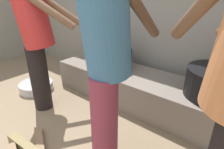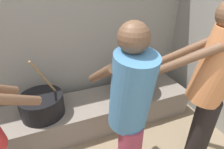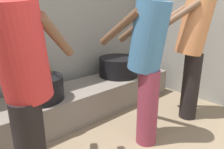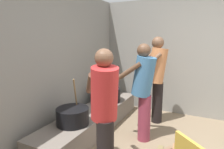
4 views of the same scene
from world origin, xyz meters
name	(u,v)px [view 3 (image 3 of 4)]	position (x,y,z in m)	size (l,w,h in m)	color
hearth_ledge	(87,99)	(0.79, 1.96, 0.18)	(2.64, 0.60, 0.36)	slate
cooking_pot_main	(40,88)	(0.20, 1.95, 0.49)	(0.48, 0.48, 0.70)	black
cooking_pot_secondary	(119,66)	(1.38, 1.99, 0.50)	(0.55, 0.55, 0.27)	black
cook_in_blue_shirt	(147,55)	(0.86, 1.07, 0.89)	(0.37, 0.67, 1.55)	#8C3347
cook_in_red_shirt	(25,79)	(-0.19, 1.19, 0.87)	(0.70, 0.65, 1.53)	black
cook_in_orange_shirt	(193,40)	(1.62, 1.04, 0.95)	(0.69, 0.72, 1.66)	black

